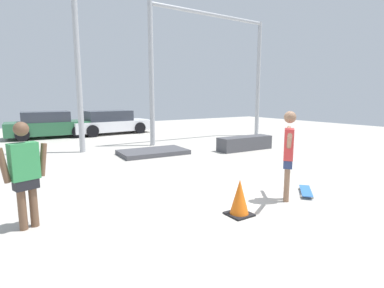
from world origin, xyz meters
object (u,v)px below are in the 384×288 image
(parked_car_white, at_px, (110,123))
(traffic_cone, at_px, (240,198))
(skateboard, at_px, (306,191))
(skateboarder, at_px, (288,150))
(parked_car_green, at_px, (49,125))
(bystander, at_px, (25,171))
(manual_pad, at_px, (153,152))
(grind_box, at_px, (245,143))

(parked_car_white, relative_size, traffic_cone, 6.87)
(skateboard, bearing_deg, skateboarder, 141.30)
(skateboard, bearing_deg, parked_car_green, 62.75)
(bystander, bearing_deg, parked_car_white, -129.98)
(skateboard, distance_m, manual_pad, 5.82)
(traffic_cone, bearing_deg, bystander, 155.45)
(skateboarder, relative_size, traffic_cone, 2.76)
(traffic_cone, bearing_deg, manual_pad, 78.46)
(skateboard, xyz_separation_m, manual_pad, (-0.76, 5.77, 0.01))
(parked_car_white, xyz_separation_m, traffic_cone, (-1.85, -12.55, -0.30))
(grind_box, bearing_deg, traffic_cone, -133.93)
(grind_box, height_order, parked_car_white, parked_car_white)
(parked_car_green, height_order, traffic_cone, parked_car_green)
(skateboarder, distance_m, parked_car_green, 12.89)
(parked_car_green, xyz_separation_m, parked_car_white, (3.07, -0.15, -0.02))
(skateboard, height_order, manual_pad, manual_pad)
(manual_pad, distance_m, traffic_cone, 5.98)
(parked_car_white, distance_m, bystander, 12.18)
(skateboarder, distance_m, grind_box, 5.73)
(parked_car_green, bearing_deg, skateboard, -71.96)
(grind_box, bearing_deg, manual_pad, 161.14)
(bystander, bearing_deg, manual_pad, -150.07)
(skateboarder, height_order, skateboard, skateboarder)
(parked_car_green, xyz_separation_m, traffic_cone, (1.22, -12.70, -0.32))
(parked_car_green, distance_m, traffic_cone, 12.76)
(manual_pad, bearing_deg, traffic_cone, -101.54)
(skateboard, xyz_separation_m, grind_box, (2.58, 4.63, 0.20))
(parked_car_white, bearing_deg, skateboarder, -96.23)
(grind_box, distance_m, parked_car_white, 8.29)
(bystander, bearing_deg, skateboarder, 146.67)
(grind_box, relative_size, parked_car_white, 0.51)
(manual_pad, relative_size, parked_car_green, 0.58)
(traffic_cone, bearing_deg, skateboard, 2.43)
(skateboarder, relative_size, bystander, 1.06)
(skateboarder, height_order, manual_pad, skateboarder)
(traffic_cone, bearing_deg, parked_car_green, 95.49)
(grind_box, height_order, parked_car_green, parked_car_green)
(parked_car_green, bearing_deg, skateboarder, -74.89)
(traffic_cone, bearing_deg, parked_car_white, 81.63)
(skateboard, distance_m, grind_box, 5.30)
(parked_car_white, bearing_deg, parked_car_green, 173.59)
(manual_pad, distance_m, parked_car_green, 7.28)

